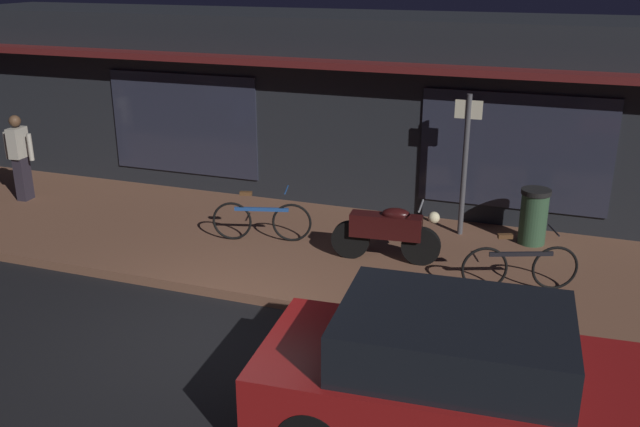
# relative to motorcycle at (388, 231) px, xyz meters

# --- Properties ---
(ground_plane) EXTENTS (60.00, 60.00, 0.00)m
(ground_plane) POSITION_rel_motorcycle_xyz_m (-1.59, -2.79, -0.65)
(ground_plane) COLOR black
(sidewalk_slab) EXTENTS (18.00, 4.00, 0.15)m
(sidewalk_slab) POSITION_rel_motorcycle_xyz_m (-1.59, 0.21, -0.57)
(sidewalk_slab) COLOR brown
(sidewalk_slab) RESTS_ON ground_plane
(storefront_building) EXTENTS (18.00, 3.30, 3.60)m
(storefront_building) POSITION_rel_motorcycle_xyz_m (-1.59, 3.59, 1.16)
(storefront_building) COLOR black
(storefront_building) RESTS_ON ground_plane
(motorcycle) EXTENTS (1.70, 0.55, 0.97)m
(motorcycle) POSITION_rel_motorcycle_xyz_m (0.00, 0.00, 0.00)
(motorcycle) COLOR black
(motorcycle) RESTS_ON sidewalk_slab
(bicycle_parked) EXTENTS (1.61, 0.56, 0.91)m
(bicycle_parked) POSITION_rel_motorcycle_xyz_m (-2.18, 0.12, -0.14)
(bicycle_parked) COLOR black
(bicycle_parked) RESTS_ON sidewalk_slab
(bicycle_extra) EXTENTS (1.56, 0.68, 0.91)m
(bicycle_extra) POSITION_rel_motorcycle_xyz_m (2.01, -0.36, -0.14)
(bicycle_extra) COLOR black
(bicycle_extra) RESTS_ON sidewalk_slab
(person_photographer) EXTENTS (0.62, 0.40, 1.67)m
(person_photographer) POSITION_rel_motorcycle_xyz_m (-7.43, 0.52, 0.38)
(person_photographer) COLOR #28232D
(person_photographer) RESTS_ON sidewalk_slab
(sign_post) EXTENTS (0.44, 0.09, 2.40)m
(sign_post) POSITION_rel_motorcycle_xyz_m (0.88, 1.55, 0.86)
(sign_post) COLOR #47474C
(sign_post) RESTS_ON sidewalk_slab
(trash_bin) EXTENTS (0.48, 0.48, 0.93)m
(trash_bin) POSITION_rel_motorcycle_xyz_m (2.06, 1.53, -0.03)
(trash_bin) COLOR #2D4C33
(trash_bin) RESTS_ON sidewalk_slab
(parked_car_far) EXTENTS (4.21, 2.04, 1.42)m
(parked_car_far) POSITION_rel_motorcycle_xyz_m (1.73, -3.78, 0.06)
(parked_car_far) COLOR black
(parked_car_far) RESTS_ON ground_plane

